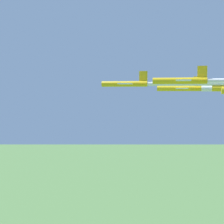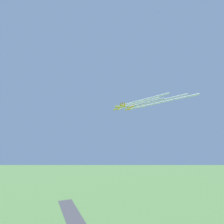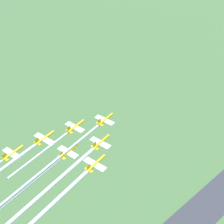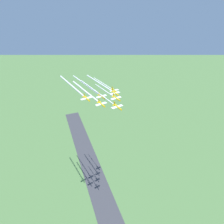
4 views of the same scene
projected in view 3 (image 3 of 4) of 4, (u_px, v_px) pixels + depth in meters
The scene contains 10 objects.
jet_0 at pixel (105, 120), 126.16m from camera, with size 9.22×8.97×3.11m.
jet_1 at pixel (75, 127), 122.10m from camera, with size 9.22×8.97×3.11m.
jet_2 at pixel (101, 142), 116.80m from camera, with size 9.22×8.97×3.11m.
jet_3 at pixel (44, 138), 119.28m from camera, with size 9.22×8.97×3.11m.
jet_4 at pixel (68, 152), 112.99m from camera, with size 9.22×8.97×3.11m.
jet_5 at pixel (95, 164), 105.89m from camera, with size 9.22×8.97×3.11m.
jet_6 at pixel (12, 153), 117.40m from camera, with size 9.22×8.97×3.11m.
smoke_trail_0 at pixel (48, 166), 106.05m from camera, with size 51.82×19.57×0.83m.
smoke_trail_1 at pixel (40, 154), 110.39m from camera, with size 26.94×10.41×0.72m.
smoke_trail_2 at pixel (45, 191), 98.82m from camera, with size 45.66×17.67×1.25m.
Camera 3 is at (-142.23, -26.27, 252.26)m, focal length 50.00 mm.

